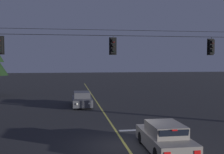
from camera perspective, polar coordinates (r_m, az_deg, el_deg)
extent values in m
plane|color=#28282B|center=(14.62, 2.93, -14.09)|extent=(180.00, 180.00, 0.00)
cube|color=#D1C64C|center=(23.95, -1.85, -7.18)|extent=(0.14, 60.00, 0.01)
cube|color=silver|center=(17.98, 6.90, -10.77)|extent=(3.40, 0.36, 0.01)
cylinder|color=black|center=(17.68, 0.50, 8.56)|extent=(19.52, 0.03, 0.03)
cylinder|color=black|center=(17.72, 0.50, 9.69)|extent=(19.52, 0.02, 0.02)
cube|color=black|center=(17.88, -22.24, 6.13)|extent=(0.32, 0.26, 0.96)
cube|color=black|center=(18.02, -22.13, 6.11)|extent=(0.48, 0.03, 1.12)
cylinder|color=black|center=(17.66, 0.25, 8.27)|extent=(0.04, 0.04, 0.18)
cube|color=black|center=(17.62, 0.24, 6.42)|extent=(0.32, 0.26, 0.96)
cube|color=black|center=(17.77, 0.17, 6.40)|extent=(0.48, 0.03, 1.12)
sphere|color=red|center=(17.48, 0.33, 7.40)|extent=(0.17, 0.17, 0.17)
cylinder|color=black|center=(17.45, 0.35, 7.54)|extent=(0.20, 0.10, 0.20)
sphere|color=#3D280A|center=(17.47, 0.33, 6.45)|extent=(0.17, 0.17, 0.17)
cylinder|color=black|center=(17.43, 0.35, 6.60)|extent=(0.20, 0.10, 0.20)
sphere|color=black|center=(17.45, 0.33, 5.51)|extent=(0.17, 0.17, 0.17)
cylinder|color=black|center=(17.41, 0.35, 5.65)|extent=(0.20, 0.10, 0.20)
cylinder|color=black|center=(19.85, 19.92, 7.53)|extent=(0.04, 0.04, 0.18)
cube|color=black|center=(19.82, 19.89, 5.89)|extent=(0.32, 0.26, 0.96)
cube|color=black|center=(19.95, 19.69, 5.87)|extent=(0.48, 0.03, 1.12)
sphere|color=red|center=(19.70, 20.13, 6.74)|extent=(0.17, 0.17, 0.17)
cylinder|color=black|center=(19.66, 20.19, 6.87)|extent=(0.20, 0.10, 0.20)
sphere|color=#3D280A|center=(19.68, 20.11, 5.90)|extent=(0.17, 0.17, 0.17)
cylinder|color=black|center=(19.65, 20.17, 6.03)|extent=(0.20, 0.10, 0.20)
sphere|color=black|center=(19.67, 20.09, 5.06)|extent=(0.17, 0.17, 0.17)
cylinder|color=black|center=(19.63, 20.15, 5.19)|extent=(0.20, 0.10, 0.20)
cube|color=gray|center=(13.97, 10.80, -12.82)|extent=(1.80, 4.30, 0.68)
cube|color=gray|center=(13.70, 11.00, -10.50)|extent=(1.51, 2.15, 0.54)
cube|color=black|center=(14.56, 9.73, -9.66)|extent=(1.40, 0.21, 0.48)
cube|color=black|center=(12.74, 12.65, -11.58)|extent=(1.37, 0.18, 0.46)
cylinder|color=black|center=(15.02, 6.12, -12.36)|extent=(0.22, 0.64, 0.64)
cylinder|color=black|center=(15.49, 11.92, -11.93)|extent=(0.22, 0.64, 0.64)
cylinder|color=black|center=(13.14, 16.18, -14.80)|extent=(0.22, 0.64, 0.64)
cube|color=red|center=(11.79, 11.39, -15.40)|extent=(0.28, 0.03, 0.18)
cube|color=red|center=(12.27, 17.27, -14.72)|extent=(0.28, 0.03, 0.18)
cube|color=red|center=(12.59, 12.85, -10.69)|extent=(0.24, 0.04, 0.06)
cube|color=#4C4C51|center=(26.85, -6.24, -4.96)|extent=(1.80, 4.30, 0.68)
cube|color=#4C4C51|center=(26.89, -6.26, -3.64)|extent=(1.51, 2.15, 0.54)
cube|color=black|center=(25.96, -6.17, -3.89)|extent=(1.40, 0.21, 0.48)
cube|color=black|center=(27.94, -6.36, -3.38)|extent=(1.37, 0.18, 0.46)
cylinder|color=black|center=(25.61, -4.32, -5.78)|extent=(0.22, 0.64, 0.64)
cylinder|color=black|center=(25.54, -7.89, -5.83)|extent=(0.22, 0.64, 0.64)
cylinder|color=black|center=(28.24, -4.75, -4.93)|extent=(0.22, 0.64, 0.64)
cylinder|color=black|center=(28.17, -7.98, -4.97)|extent=(0.22, 0.64, 0.64)
sphere|color=white|center=(24.73, -4.71, -5.53)|extent=(0.20, 0.20, 0.20)
sphere|color=white|center=(24.68, -7.31, -5.57)|extent=(0.20, 0.20, 0.20)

